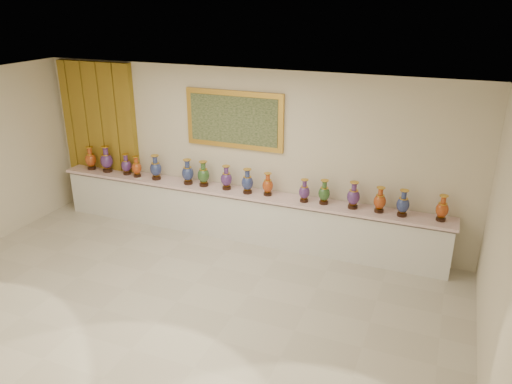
{
  "coord_description": "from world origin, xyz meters",
  "views": [
    {
      "loc": [
        3.35,
        -5.22,
        4.09
      ],
      "look_at": [
        0.54,
        1.7,
        1.16
      ],
      "focal_mm": 35.0,
      "sensor_mm": 36.0,
      "label": 1
    }
  ],
  "objects_px": {
    "vase_0": "(91,159)",
    "vase_2": "(126,165)",
    "counter": "(240,215)",
    "vase_1": "(107,160)"
  },
  "relations": [
    {
      "from": "vase_1",
      "to": "vase_2",
      "type": "bearing_deg",
      "value": 0.62
    },
    {
      "from": "counter",
      "to": "vase_1",
      "type": "xyz_separation_m",
      "value": [
        -2.81,
        -0.02,
        0.69
      ]
    },
    {
      "from": "counter",
      "to": "vase_1",
      "type": "bearing_deg",
      "value": -179.6
    },
    {
      "from": "counter",
      "to": "vase_2",
      "type": "height_order",
      "value": "vase_2"
    },
    {
      "from": "counter",
      "to": "vase_2",
      "type": "bearing_deg",
      "value": -179.65
    },
    {
      "from": "vase_1",
      "to": "vase_2",
      "type": "relative_size",
      "value": 1.25
    },
    {
      "from": "vase_0",
      "to": "vase_1",
      "type": "distance_m",
      "value": 0.39
    },
    {
      "from": "counter",
      "to": "vase_0",
      "type": "xyz_separation_m",
      "value": [
        -3.2,
        -0.02,
        0.67
      ]
    },
    {
      "from": "vase_0",
      "to": "vase_2",
      "type": "bearing_deg",
      "value": 0.22
    },
    {
      "from": "vase_0",
      "to": "vase_2",
      "type": "height_order",
      "value": "vase_0"
    }
  ]
}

